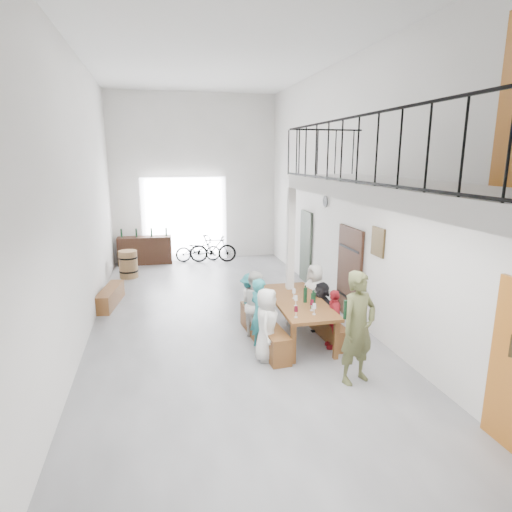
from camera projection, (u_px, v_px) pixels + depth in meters
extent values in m
plane|color=slate|center=(225.00, 322.00, 9.21)|extent=(12.00, 12.00, 0.00)
plane|color=white|center=(195.00, 179.00, 14.27)|extent=(5.50, 0.00, 5.50)
plane|color=white|center=(360.00, 266.00, 2.90)|extent=(5.50, 0.00, 5.50)
plane|color=white|center=(77.00, 196.00, 7.98)|extent=(0.00, 12.00, 12.00)
plane|color=white|center=(349.00, 191.00, 9.20)|extent=(0.00, 12.00, 12.00)
plane|color=white|center=(220.00, 45.00, 7.96)|extent=(12.00, 12.00, 0.00)
cube|color=white|center=(185.00, 219.00, 14.44)|extent=(2.80, 0.08, 2.80)
cube|color=#3A2216|center=(349.00, 273.00, 9.30)|extent=(0.06, 1.10, 2.00)
cube|color=#343E33|center=(306.00, 247.00, 11.96)|extent=(0.06, 0.80, 2.00)
cube|color=#403119|center=(378.00, 242.00, 8.06)|extent=(0.04, 0.45, 0.55)
cylinder|color=white|center=(326.00, 202.00, 10.41)|extent=(0.04, 0.28, 0.28)
cube|color=silver|center=(401.00, 191.00, 5.94)|extent=(1.50, 5.60, 0.25)
cube|color=black|center=(356.00, 117.00, 5.56)|extent=(0.03, 5.60, 0.03)
cube|color=black|center=(353.00, 181.00, 5.75)|extent=(0.03, 5.60, 0.03)
cube|color=black|center=(326.00, 130.00, 8.35)|extent=(1.50, 0.03, 0.03)
cube|color=silver|center=(290.00, 258.00, 8.75)|extent=(0.14, 0.14, 2.88)
cube|color=brown|center=(299.00, 301.00, 8.20)|extent=(0.98, 2.28, 0.06)
cube|color=brown|center=(293.00, 343.00, 7.29)|extent=(0.08, 0.08, 0.73)
cube|color=brown|center=(336.00, 339.00, 7.44)|extent=(0.08, 0.08, 0.73)
cube|color=brown|center=(267.00, 305.00, 9.14)|extent=(0.08, 0.08, 0.73)
cube|color=brown|center=(302.00, 303.00, 9.29)|extent=(0.08, 0.08, 0.73)
cube|color=brown|center=(263.00, 330.00, 8.12)|extent=(0.48, 2.16, 0.49)
cube|color=brown|center=(324.00, 325.00, 8.50)|extent=(0.32, 1.79, 0.41)
cylinder|color=black|center=(305.00, 293.00, 8.02)|extent=(0.07, 0.07, 0.35)
cylinder|color=black|center=(313.00, 299.00, 7.70)|extent=(0.07, 0.07, 0.35)
cylinder|color=black|center=(314.00, 298.00, 7.75)|extent=(0.07, 0.07, 0.35)
cube|color=brown|center=(110.00, 297.00, 10.20)|extent=(0.57, 1.52, 0.42)
cylinder|color=olive|center=(128.00, 264.00, 12.49)|extent=(0.53, 0.53, 0.80)
cylinder|color=black|center=(129.00, 271.00, 12.53)|extent=(0.54, 0.54, 0.05)
cylinder|color=black|center=(128.00, 257.00, 12.44)|extent=(0.54, 0.54, 0.05)
cube|color=#3A2216|center=(145.00, 250.00, 14.08)|extent=(1.74, 0.54, 0.91)
cylinder|color=black|center=(121.00, 233.00, 13.83)|extent=(0.06, 0.06, 0.28)
cylinder|color=black|center=(136.00, 233.00, 13.87)|extent=(0.06, 0.06, 0.28)
cylinder|color=black|center=(151.00, 232.00, 13.98)|extent=(0.06, 0.06, 0.28)
cylinder|color=black|center=(166.00, 232.00, 14.10)|extent=(0.06, 0.06, 0.28)
imported|color=silver|center=(267.00, 324.00, 7.38)|extent=(0.62, 0.74, 1.29)
imported|color=teal|center=(260.00, 314.00, 7.80)|extent=(0.47, 0.57, 1.34)
imported|color=silver|center=(255.00, 304.00, 8.34)|extent=(0.70, 0.78, 1.33)
imported|color=teal|center=(250.00, 300.00, 8.90)|extent=(0.50, 0.77, 1.12)
imported|color=#A31C25|center=(334.00, 319.00, 7.86)|extent=(0.40, 0.70, 1.12)
imported|color=black|center=(321.00, 308.00, 8.45)|extent=(0.58, 1.05, 1.08)
imported|color=silver|center=(315.00, 293.00, 9.07)|extent=(0.52, 0.69, 1.27)
imported|color=brown|center=(358.00, 328.00, 6.59)|extent=(0.76, 0.62, 1.79)
imported|color=#154612|center=(322.00, 296.00, 10.25)|extent=(0.46, 0.42, 0.42)
imported|color=black|center=(198.00, 250.00, 14.43)|extent=(1.52, 0.53, 0.80)
imported|color=black|center=(213.00, 249.00, 14.27)|extent=(1.61, 0.70, 0.93)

